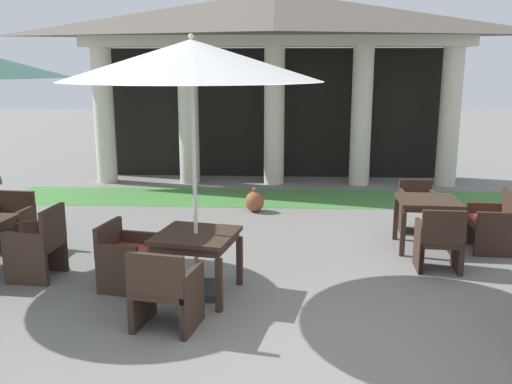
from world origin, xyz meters
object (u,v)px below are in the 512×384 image
at_px(patio_chair_mid_left_north, 10,223).
at_px(patio_table_mid_right, 428,206).
at_px(patio_chair_mid_right_south, 439,242).
at_px(patio_chair_mid_right_north, 416,207).
at_px(patio_chair_near_foreground_south, 165,290).
at_px(patio_table_near_foreground, 196,242).
at_px(terracotta_urn, 255,201).
at_px(patio_chair_mid_left_east, 38,246).
at_px(patio_umbrella_near_foreground, 192,63).
at_px(patio_chair_mid_right_east, 493,223).
at_px(patio_chair_near_foreground_west, 125,256).

height_order(patio_chair_mid_left_north, patio_table_mid_right, patio_chair_mid_left_north).
bearing_deg(patio_chair_mid_left_north, patio_chair_mid_right_south, 179.89).
bearing_deg(patio_chair_mid_right_north, patio_chair_near_foreground_south, 51.39).
bearing_deg(patio_table_near_foreground, patio_chair_near_foreground_south, -101.47).
xyz_separation_m(patio_chair_mid_left_north, patio_chair_mid_right_north, (6.21, 1.29, -0.00)).
distance_m(patio_chair_mid_left_north, terracotta_urn, 4.23).
xyz_separation_m(patio_chair_mid_left_east, patio_chair_mid_left_north, (-0.91, 1.09, -0.02)).
distance_m(patio_umbrella_near_foreground, patio_chair_mid_left_east, 3.12).
bearing_deg(patio_table_mid_right, patio_chair_mid_right_east, -3.79).
xyz_separation_m(patio_umbrella_near_foreground, terracotta_urn, (0.48, 3.90, -2.51)).
bearing_deg(patio_table_mid_right, patio_chair_near_foreground_west, -157.32).
xyz_separation_m(patio_chair_mid_left_east, patio_chair_mid_right_south, (5.18, 0.52, -0.03)).
bearing_deg(patio_chair_mid_right_south, patio_chair_near_foreground_south, -146.71).
bearing_deg(patio_chair_near_foreground_west, patio_chair_mid_right_north, 133.99).
bearing_deg(patio_umbrella_near_foreground, patio_chair_mid_left_east, 168.58).
distance_m(patio_table_near_foreground, patio_chair_mid_right_north, 4.27).
xyz_separation_m(patio_umbrella_near_foreground, patio_chair_mid_right_south, (3.08, 0.94, -2.30)).
bearing_deg(patio_chair_near_foreground_south, patio_table_mid_right, 51.37).
height_order(patio_chair_mid_right_south, terracotta_urn, patio_chair_mid_right_south).
bearing_deg(terracotta_urn, patio_umbrella_near_foreground, -97.04).
bearing_deg(patio_table_mid_right, terracotta_urn, 142.71).
relative_size(patio_chair_mid_left_east, terracotta_urn, 2.03).
xyz_separation_m(patio_umbrella_near_foreground, patio_chair_near_foreground_south, (-0.18, -0.91, -2.28)).
bearing_deg(patio_chair_mid_right_south, terracotta_urn, 135.06).
bearing_deg(patio_chair_near_foreground_south, patio_umbrella_near_foreground, 90.00).
bearing_deg(patio_chair_mid_right_north, patio_chair_near_foreground_west, 36.32).
bearing_deg(patio_chair_near_foreground_west, patio_chair_mid_right_south, 112.20).
xyz_separation_m(patio_chair_mid_right_east, patio_chair_mid_right_north, (-0.88, 0.99, -0.02)).
xyz_separation_m(patio_chair_mid_left_north, patio_table_mid_right, (6.15, 0.36, 0.24)).
relative_size(patio_umbrella_near_foreground, patio_chair_mid_left_east, 3.20).
xyz_separation_m(patio_table_near_foreground, patio_chair_mid_left_east, (-2.09, 0.42, -0.22)).
relative_size(patio_table_near_foreground, patio_chair_mid_right_north, 1.28).
distance_m(patio_table_near_foreground, patio_umbrella_near_foreground, 2.05).
relative_size(patio_umbrella_near_foreground, patio_chair_mid_left_north, 3.54).
relative_size(patio_umbrella_near_foreground, patio_table_mid_right, 3.28).
xyz_separation_m(patio_chair_near_foreground_west, patio_chair_mid_right_north, (4.11, 2.62, 0.01)).
bearing_deg(patio_table_near_foreground, terracotta_urn, 82.96).
distance_m(patio_chair_mid_left_east, patio_table_mid_right, 5.44).
bearing_deg(terracotta_urn, patio_table_mid_right, -37.29).
relative_size(patio_chair_near_foreground_west, terracotta_urn, 1.74).
xyz_separation_m(patio_chair_near_foreground_west, patio_chair_mid_right_east, (4.99, 1.63, 0.03)).
height_order(patio_table_near_foreground, patio_umbrella_near_foreground, patio_umbrella_near_foreground).
relative_size(patio_chair_near_foreground_west, patio_table_mid_right, 0.88).
distance_m(patio_chair_near_foreground_west, patio_chair_mid_left_east, 1.21).
xyz_separation_m(patio_table_near_foreground, patio_chair_near_foreground_west, (-0.90, 0.18, -0.26)).
bearing_deg(patio_umbrella_near_foreground, patio_chair_near_foreground_west, 168.53).
xyz_separation_m(patio_chair_mid_left_north, terracotta_urn, (3.49, 2.39, -0.21)).
height_order(patio_chair_mid_left_north, patio_chair_mid_right_south, patio_chair_mid_right_south).
bearing_deg(patio_chair_mid_right_south, patio_table_mid_right, 90.00).
bearing_deg(patio_chair_mid_left_north, patio_chair_mid_left_east, 135.09).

